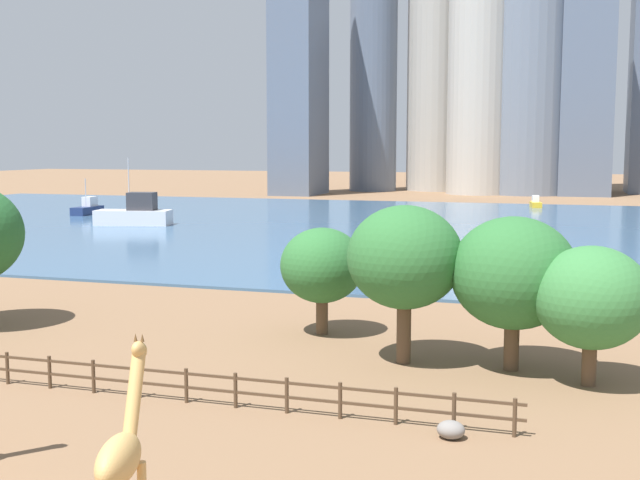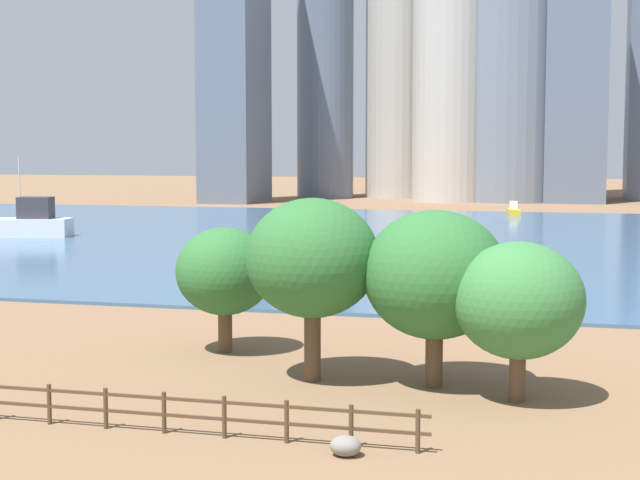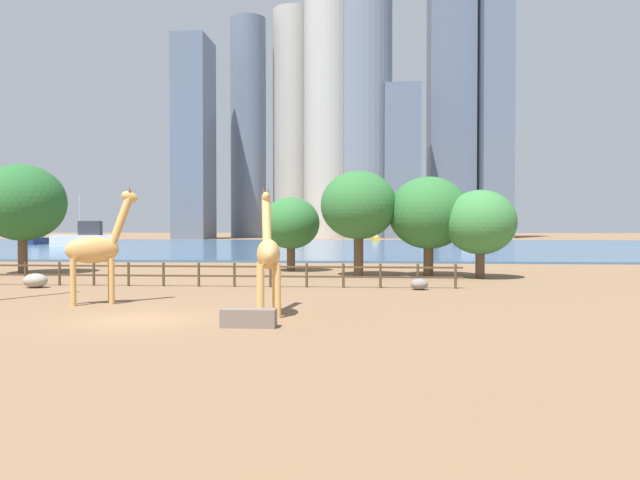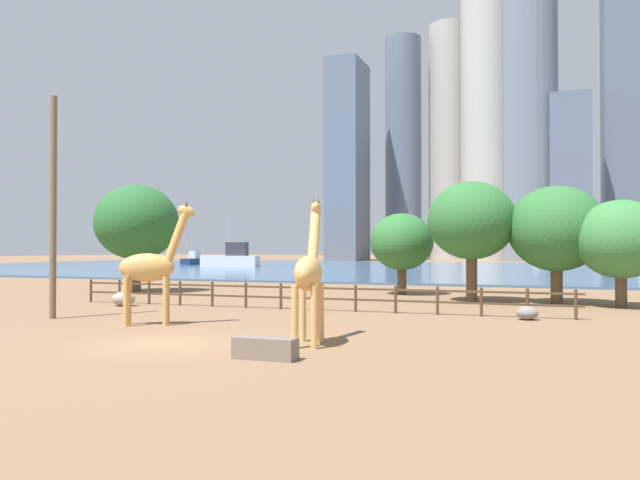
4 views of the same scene
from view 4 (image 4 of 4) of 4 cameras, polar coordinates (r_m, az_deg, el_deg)
name	(u,v)px [view 4 (image 4 of 4)]	position (r m, az deg, el deg)	size (l,w,h in m)	color
ground_plane	(468,269)	(97.64, 13.38, -2.57)	(400.00, 400.00, 0.00)	brown
harbor_water	(466,269)	(94.66, 13.16, -2.57)	(180.00, 86.00, 0.20)	#3D6084
giraffe_tall	(309,273)	(19.95, -1.00, -3.02)	(1.29, 3.27, 4.83)	tan
giraffe_companion	(151,267)	(25.86, -15.17, -2.39)	(2.95, 1.97, 5.00)	tan
utility_pole	(53,207)	(29.64, -23.20, 2.79)	(0.28, 0.28, 9.75)	brown
boulder_near_fence	(124,299)	(34.93, -17.51, -5.14)	(1.28, 1.03, 0.77)	gray
boulder_by_pole	(527,313)	(28.27, 18.42, -6.35)	(0.92, 0.79, 0.60)	gray
feeding_trough	(265,348)	(17.50, -5.04, -9.84)	(1.80, 0.60, 0.60)	#72665B
enclosure_fence	(301,295)	(31.25, -1.79, -5.02)	(26.12, 0.14, 1.30)	#4C3826
tree_left_large	(402,242)	(41.87, 7.49, -0.19)	(4.20, 4.20, 5.41)	brown
tree_center_broad	(137,223)	(45.98, -16.42, 1.54)	(5.87, 5.87, 7.57)	brown
tree_right_tall	(621,239)	(35.77, 25.80, 0.05)	(4.53, 4.53, 5.59)	brown
tree_left_small	(556,229)	(37.00, 20.80, 0.96)	(5.27, 5.27, 6.55)	brown
tree_right_small	(471,221)	(37.00, 13.68, 1.70)	(5.01, 5.01, 6.94)	brown
boat_ferry	(232,259)	(98.46, -8.07, -1.69)	(9.27, 4.91, 7.92)	silver
boat_tug	(193,260)	(115.04, -11.52, -1.80)	(2.16, 5.54, 4.93)	navy
boat_barge	(536,260)	(130.04, 19.13, -1.75)	(2.06, 4.21, 1.78)	gold
skyline_tower_needle	(452,142)	(181.09, 11.98, 8.72)	(12.84, 12.84, 65.91)	#ADA89E
skyline_block_central	(525,50)	(176.01, 18.20, 16.20)	(16.21, 16.21, 108.79)	slate
skyline_tower_glass	(403,149)	(177.52, 7.62, 8.27)	(10.01, 10.01, 62.07)	slate
skyline_block_right	(629,97)	(185.32, 26.39, 11.59)	(12.65, 15.06, 85.16)	slate
skyline_tower_short	(570,178)	(168.84, 21.90, 5.25)	(9.66, 12.62, 41.35)	slate
skyline_block_wide	(348,161)	(162.94, 2.54, 7.21)	(8.40, 13.35, 51.55)	slate
skyline_tower_far	(485,96)	(171.27, 14.88, 12.62)	(12.53, 12.53, 85.49)	#B7B2A8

